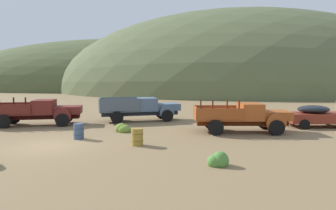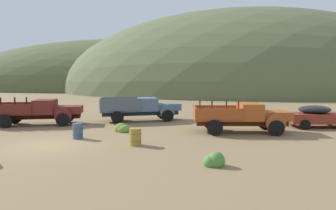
% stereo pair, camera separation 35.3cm
% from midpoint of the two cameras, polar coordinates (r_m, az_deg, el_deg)
% --- Properties ---
extents(ground_plane, '(300.00, 300.00, 0.00)m').
position_cam_midpoint_polar(ground_plane, '(16.51, -22.62, -7.37)').
color(ground_plane, olive).
extents(hill_far_left, '(108.34, 52.98, 30.73)m').
position_cam_midpoint_polar(hill_far_left, '(93.86, -10.29, 3.08)').
color(hill_far_left, '#4C5633').
rests_on(hill_far_left, ground).
extents(hill_center, '(98.35, 80.42, 42.69)m').
position_cam_midpoint_polar(hill_center, '(85.50, 13.16, 2.81)').
color(hill_center, '#56603D').
rests_on(hill_center, ground).
extents(truck_oxblood, '(6.71, 3.38, 2.16)m').
position_cam_midpoint_polar(truck_oxblood, '(23.68, -23.68, -1.21)').
color(truck_oxblood, black).
rests_on(truck_oxblood, ground).
extents(truck_chalk_blue, '(6.79, 3.77, 1.91)m').
position_cam_midpoint_polar(truck_chalk_blue, '(23.99, -4.95, -0.67)').
color(truck_chalk_blue, '#262D39').
rests_on(truck_chalk_blue, ground).
extents(truck_oxide_orange, '(6.12, 2.62, 2.16)m').
position_cam_midpoint_polar(truck_oxide_orange, '(19.51, 14.94, -2.25)').
color(truck_oxide_orange, '#51220D').
rests_on(truck_oxide_orange, ground).
extents(car_rust_red, '(4.68, 2.26, 1.57)m').
position_cam_midpoint_polar(car_rust_red, '(23.43, 27.04, -1.87)').
color(car_rust_red, maroon).
rests_on(car_rust_red, ground).
extents(oil_drum_by_truck, '(0.65, 0.65, 0.90)m').
position_cam_midpoint_polar(oil_drum_by_truck, '(15.33, -6.71, -6.23)').
color(oil_drum_by_truck, olive).
rests_on(oil_drum_by_truck, ground).
extents(oil_drum_spare, '(0.61, 0.61, 0.90)m').
position_cam_midpoint_polar(oil_drum_spare, '(17.63, -17.66, -4.93)').
color(oil_drum_spare, '#384C6B').
rests_on(oil_drum_spare, ground).
extents(bush_back_edge, '(0.87, 0.71, 0.75)m').
position_cam_midpoint_polar(bush_back_edge, '(12.02, 9.01, -10.81)').
color(bush_back_edge, '#4C8438').
rests_on(bush_back_edge, ground).
extents(bush_between_trucks, '(1.08, 0.98, 0.72)m').
position_cam_midpoint_polar(bush_between_trucks, '(19.37, -9.30, -4.65)').
color(bush_between_trucks, olive).
rests_on(bush_between_trucks, ground).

